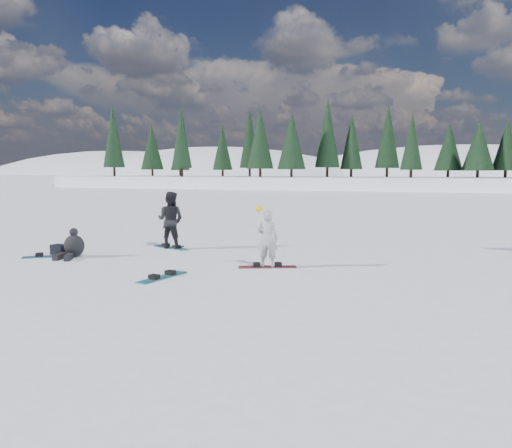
{
  "coord_description": "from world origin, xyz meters",
  "views": [
    {
      "loc": [
        4.22,
        -11.45,
        2.55
      ],
      "look_at": [
        0.23,
        1.09,
        1.1
      ],
      "focal_mm": 35.0,
      "sensor_mm": 36.0,
      "label": 1
    }
  ],
  "objects": [
    {
      "name": "snowboard_woman",
      "position": [
        0.63,
        0.82,
        0.01
      ],
      "size": [
        1.51,
        0.77,
        0.03
      ],
      "primitive_type": "cube",
      "rotation": [
        0.0,
        0.0,
        0.34
      ],
      "color": "maroon",
      "rests_on": "ground"
    },
    {
      "name": "snowboard_man",
      "position": [
        -3.25,
        2.94,
        0.01
      ],
      "size": [
        1.48,
        0.89,
        0.03
      ],
      "primitive_type": "cube",
      "rotation": [
        0.0,
        0.0,
        -0.44
      ],
      "color": "teal",
      "rests_on": "ground"
    },
    {
      "name": "snowboard_loose_c",
      "position": [
        -5.86,
        0.39,
        0.01
      ],
      "size": [
        1.44,
        0.99,
        0.03
      ],
      "primitive_type": "cube",
      "rotation": [
        0.0,
        0.0,
        0.53
      ],
      "color": "teal",
      "rests_on": "ground"
    },
    {
      "name": "gear_bag",
      "position": [
        -5.88,
        0.83,
        0.15
      ],
      "size": [
        0.48,
        0.36,
        0.3
      ],
      "primitive_type": "cube",
      "rotation": [
        0.0,
        0.0,
        -0.13
      ],
      "color": "black",
      "rests_on": "ground"
    },
    {
      "name": "alpine_backdrop",
      "position": [
        -11.72,
        189.17,
        -13.97
      ],
      "size": [
        412.5,
        227.0,
        53.2
      ],
      "color": "white",
      "rests_on": "ground"
    },
    {
      "name": "snowboard_loose_a",
      "position": [
        -1.38,
        -1.13,
        0.01
      ],
      "size": [
        0.63,
        1.52,
        0.03
      ],
      "primitive_type": "cube",
      "rotation": [
        0.0,
        0.0,
        1.33
      ],
      "color": "teal",
      "rests_on": "ground"
    },
    {
      "name": "snowboarder_woman",
      "position": [
        0.63,
        0.82,
        0.76
      ],
      "size": [
        0.57,
        0.41,
        1.63
      ],
      "rotation": [
        0.0,
        0.0,
        3.21
      ],
      "color": "#B0B0B6",
      "rests_on": "ground"
    },
    {
      "name": "seated_rider",
      "position": [
        -5.18,
        0.57,
        0.33
      ],
      "size": [
        0.74,
        1.09,
        0.85
      ],
      "rotation": [
        0.0,
        0.0,
        0.33
      ],
      "color": "black",
      "rests_on": "ground"
    },
    {
      "name": "snowboarder_man",
      "position": [
        -3.25,
        2.94,
        0.92
      ],
      "size": [
        0.91,
        0.72,
        1.84
      ],
      "primitive_type": "imported",
      "rotation": [
        0.0,
        0.0,
        3.17
      ],
      "color": "black",
      "rests_on": "ground"
    },
    {
      "name": "ground",
      "position": [
        0.0,
        0.0,
        0.0
      ],
      "size": [
        420.0,
        420.0,
        0.0
      ],
      "primitive_type": "plane",
      "color": "white",
      "rests_on": "ground"
    }
  ]
}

